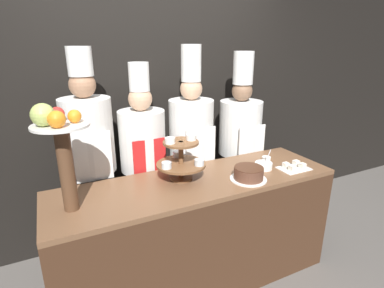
# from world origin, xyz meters

# --- Properties ---
(wall_back) EXTENTS (10.00, 0.06, 2.80)m
(wall_back) POSITION_xyz_m (0.00, 1.21, 1.40)
(wall_back) COLOR black
(wall_back) RESTS_ON ground_plane
(buffet_counter) EXTENTS (2.12, 0.62, 0.89)m
(buffet_counter) POSITION_xyz_m (0.00, 0.31, 0.45)
(buffet_counter) COLOR #422819
(buffet_counter) RESTS_ON ground_plane
(tiered_stand) EXTENTS (0.36, 0.36, 0.33)m
(tiered_stand) POSITION_xyz_m (-0.10, 0.38, 1.06)
(tiered_stand) COLOR brown
(tiered_stand) RESTS_ON buffet_counter
(fruit_pedestal) EXTENTS (0.31, 0.31, 0.65)m
(fruit_pedestal) POSITION_xyz_m (-0.88, 0.28, 1.32)
(fruit_pedestal) COLOR brown
(fruit_pedestal) RESTS_ON buffet_counter
(cake_round) EXTENTS (0.27, 0.27, 0.10)m
(cake_round) POSITION_xyz_m (0.34, 0.16, 0.94)
(cake_round) COLOR white
(cake_round) RESTS_ON buffet_counter
(cup_white) EXTENTS (0.07, 0.07, 0.05)m
(cup_white) POSITION_xyz_m (0.68, 0.37, 0.92)
(cup_white) COLOR white
(cup_white) RESTS_ON buffet_counter
(cake_square_tray) EXTENTS (0.24, 0.17, 0.05)m
(cake_square_tray) POSITION_xyz_m (0.79, 0.16, 0.91)
(cake_square_tray) COLOR white
(cake_square_tray) RESTS_ON buffet_counter
(serving_bowl_near) EXTENTS (0.14, 0.14, 0.15)m
(serving_bowl_near) POSITION_xyz_m (0.57, 0.27, 0.92)
(serving_bowl_near) COLOR white
(serving_bowl_near) RESTS_ON buffet_counter
(chef_left) EXTENTS (0.38, 0.38, 1.83)m
(chef_left) POSITION_xyz_m (-0.67, 0.83, 1.01)
(chef_left) COLOR #38332D
(chef_left) RESTS_ON ground_plane
(chef_center_left) EXTENTS (0.38, 0.38, 1.71)m
(chef_center_left) POSITION_xyz_m (-0.25, 0.83, 0.92)
(chef_center_left) COLOR #28282D
(chef_center_left) RESTS_ON ground_plane
(chef_center_right) EXTENTS (0.39, 0.39, 1.84)m
(chef_center_right) POSITION_xyz_m (0.20, 0.83, 0.97)
(chef_center_right) COLOR #28282D
(chef_center_right) RESTS_ON ground_plane
(chef_right) EXTENTS (0.40, 0.40, 1.78)m
(chef_right) POSITION_xyz_m (0.72, 0.83, 0.94)
(chef_right) COLOR black
(chef_right) RESTS_ON ground_plane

